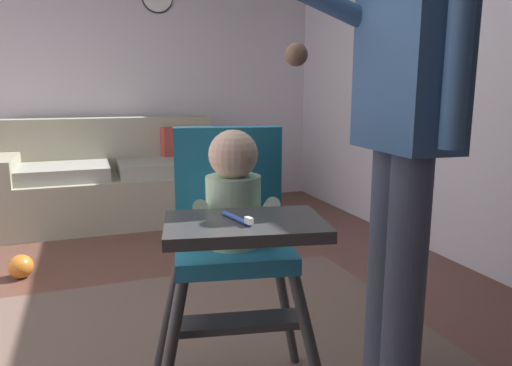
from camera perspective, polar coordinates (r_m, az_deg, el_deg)
name	(u,v)px	position (r m, az deg, el deg)	size (l,w,h in m)	color
ground	(135,349)	(2.30, -14.51, -18.99)	(5.72, 6.82, 0.10)	brown
wall_far	(99,71)	(4.64, -18.57, 12.86)	(4.92, 0.06, 2.55)	silver
wall_right	(474,60)	(3.21, 25.07, 13.43)	(0.06, 5.82, 2.55)	silver
couch	(115,181)	(4.19, -16.86, 0.20)	(1.84, 0.86, 0.86)	gray
high_chair	(233,221)	(1.48, -2.84, -4.61)	(0.71, 0.80, 0.99)	#353536
adult_standing	(403,129)	(1.66, 17.50, 6.25)	(0.51, 0.52, 1.70)	#40465C
toy_ball	(21,267)	(3.14, -26.73, -9.08)	(0.14, 0.14, 0.14)	orange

